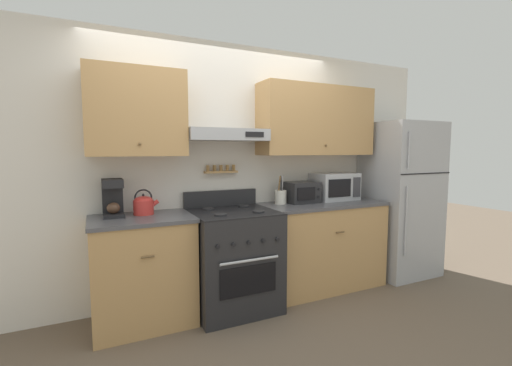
{
  "coord_description": "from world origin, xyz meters",
  "views": [
    {
      "loc": [
        -1.15,
        -2.67,
        1.48
      ],
      "look_at": [
        0.24,
        0.26,
        1.18
      ],
      "focal_mm": 24.0,
      "sensor_mm": 36.0,
      "label": 1
    }
  ],
  "objects_px": {
    "refrigerator": "(400,199)",
    "tea_kettle": "(144,205)",
    "utensil_crock": "(281,197)",
    "stove_range": "(233,259)",
    "coffee_maker": "(113,197)",
    "microwave": "(334,186)",
    "toaster_oven": "(301,192)"
  },
  "relations": [
    {
      "from": "toaster_oven",
      "to": "coffee_maker",
      "type": "bearing_deg",
      "value": 178.96
    },
    {
      "from": "tea_kettle",
      "to": "toaster_oven",
      "type": "bearing_deg",
      "value": -0.06
    },
    {
      "from": "refrigerator",
      "to": "tea_kettle",
      "type": "bearing_deg",
      "value": 176.89
    },
    {
      "from": "utensil_crock",
      "to": "toaster_oven",
      "type": "bearing_deg",
      "value": -0.4
    },
    {
      "from": "tea_kettle",
      "to": "utensil_crock",
      "type": "height_order",
      "value": "utensil_crock"
    },
    {
      "from": "stove_range",
      "to": "refrigerator",
      "type": "height_order",
      "value": "refrigerator"
    },
    {
      "from": "stove_range",
      "to": "microwave",
      "type": "bearing_deg",
      "value": 8.26
    },
    {
      "from": "microwave",
      "to": "toaster_oven",
      "type": "relative_size",
      "value": 1.48
    },
    {
      "from": "stove_range",
      "to": "microwave",
      "type": "height_order",
      "value": "microwave"
    },
    {
      "from": "coffee_maker",
      "to": "microwave",
      "type": "bearing_deg",
      "value": -0.35
    },
    {
      "from": "refrigerator",
      "to": "stove_range",
      "type": "bearing_deg",
      "value": -179.66
    },
    {
      "from": "coffee_maker",
      "to": "microwave",
      "type": "relative_size",
      "value": 0.65
    },
    {
      "from": "refrigerator",
      "to": "utensil_crock",
      "type": "distance_m",
      "value": 1.57
    },
    {
      "from": "utensil_crock",
      "to": "stove_range",
      "type": "bearing_deg",
      "value": -164.09
    },
    {
      "from": "microwave",
      "to": "toaster_oven",
      "type": "height_order",
      "value": "microwave"
    },
    {
      "from": "stove_range",
      "to": "utensil_crock",
      "type": "xyz_separation_m",
      "value": [
        0.61,
        0.17,
        0.54
      ]
    },
    {
      "from": "stove_range",
      "to": "refrigerator",
      "type": "xyz_separation_m",
      "value": [
        2.17,
        0.01,
        0.44
      ]
    },
    {
      "from": "refrigerator",
      "to": "coffee_maker",
      "type": "height_order",
      "value": "refrigerator"
    },
    {
      "from": "coffee_maker",
      "to": "toaster_oven",
      "type": "xyz_separation_m",
      "value": [
        1.87,
        -0.03,
        -0.05
      ]
    },
    {
      "from": "stove_range",
      "to": "utensil_crock",
      "type": "height_order",
      "value": "utensil_crock"
    },
    {
      "from": "coffee_maker",
      "to": "utensil_crock",
      "type": "xyz_separation_m",
      "value": [
        1.62,
        -0.03,
        -0.09
      ]
    },
    {
      "from": "coffee_maker",
      "to": "utensil_crock",
      "type": "relative_size",
      "value": 1.08
    },
    {
      "from": "microwave",
      "to": "stove_range",
      "type": "bearing_deg",
      "value": -171.74
    },
    {
      "from": "stove_range",
      "to": "toaster_oven",
      "type": "distance_m",
      "value": 1.04
    },
    {
      "from": "coffee_maker",
      "to": "toaster_oven",
      "type": "bearing_deg",
      "value": -1.04
    },
    {
      "from": "tea_kettle",
      "to": "coffee_maker",
      "type": "relative_size",
      "value": 0.7
    },
    {
      "from": "refrigerator",
      "to": "tea_kettle",
      "type": "relative_size",
      "value": 8.1
    },
    {
      "from": "tea_kettle",
      "to": "microwave",
      "type": "height_order",
      "value": "microwave"
    },
    {
      "from": "coffee_maker",
      "to": "refrigerator",
      "type": "bearing_deg",
      "value": -3.45
    },
    {
      "from": "utensil_crock",
      "to": "toaster_oven",
      "type": "distance_m",
      "value": 0.25
    },
    {
      "from": "refrigerator",
      "to": "utensil_crock",
      "type": "bearing_deg",
      "value": 174.16
    },
    {
      "from": "stove_range",
      "to": "coffee_maker",
      "type": "bearing_deg",
      "value": 168.57
    }
  ]
}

